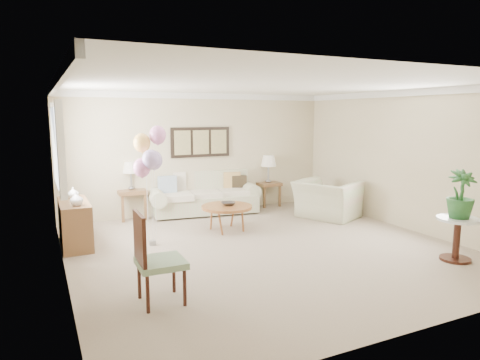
{
  "coord_description": "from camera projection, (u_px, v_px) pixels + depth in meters",
  "views": [
    {
      "loc": [
        -3.25,
        -5.85,
        2.14
      ],
      "look_at": [
        -0.17,
        0.6,
        1.05
      ],
      "focal_mm": 32.0,
      "sensor_mm": 36.0,
      "label": 1
    }
  ],
  "objects": [
    {
      "name": "potted_plant",
      "position": [
        461.0,
        194.0,
        6.19
      ],
      "size": [
        0.52,
        0.52,
        0.71
      ],
      "primitive_type": "imported",
      "rotation": [
        0.0,
        0.0,
        -0.4
      ],
      "color": "#225122",
      "rests_on": "side_table"
    },
    {
      "name": "armchair",
      "position": [
        327.0,
        199.0,
        8.95
      ],
      "size": [
        1.45,
        1.52,
        0.78
      ],
      "primitive_type": "imported",
      "rotation": [
        0.0,
        0.0,
        2.0
      ],
      "color": "#C1B198",
      "rests_on": "ground"
    },
    {
      "name": "credenza",
      "position": [
        75.0,
        224.0,
        7.03
      ],
      "size": [
        0.46,
        1.2,
        0.74
      ],
      "color": "brown",
      "rests_on": "ground"
    },
    {
      "name": "vase_sage",
      "position": [
        73.0,
        193.0,
        7.22
      ],
      "size": [
        0.25,
        0.25,
        0.19
      ],
      "primitive_type": "imported",
      "rotation": [
        0.0,
        0.0,
        -0.43
      ],
      "color": "silver",
      "rests_on": "credenza"
    },
    {
      "name": "sofa",
      "position": [
        204.0,
        197.0,
        9.39
      ],
      "size": [
        2.56,
        1.19,
        0.91
      ],
      "color": "#C1B198",
      "rests_on": "ground"
    },
    {
      "name": "balloon_cluster",
      "position": [
        149.0,
        154.0,
        6.86
      ],
      "size": [
        0.58,
        0.54,
        1.97
      ],
      "color": "gray",
      "rests_on": "ground"
    },
    {
      "name": "room_shell",
      "position": [
        258.0,
        148.0,
        6.71
      ],
      "size": [
        6.04,
        6.04,
        2.6
      ],
      "color": "beige",
      "rests_on": "ground"
    },
    {
      "name": "coffee_table",
      "position": [
        227.0,
        208.0,
        7.92
      ],
      "size": [
        0.94,
        0.94,
        0.48
      ],
      "color": "olive",
      "rests_on": "ground"
    },
    {
      "name": "ground_plane",
      "position": [
        266.0,
        248.0,
        6.92
      ],
      "size": [
        6.0,
        6.0,
        0.0
      ],
      "primitive_type": "plane",
      "color": "tan"
    },
    {
      "name": "lamp_left",
      "position": [
        131.0,
        168.0,
        8.73
      ],
      "size": [
        0.33,
        0.33,
        0.58
      ],
      "color": "gray",
      "rests_on": "end_table_left"
    },
    {
      "name": "lamp_right",
      "position": [
        269.0,
        162.0,
        10.02
      ],
      "size": [
        0.36,
        0.36,
        0.64
      ],
      "color": "gray",
      "rests_on": "end_table_right"
    },
    {
      "name": "end_table_left",
      "position": [
        132.0,
        194.0,
        8.81
      ],
      "size": [
        0.57,
        0.52,
        0.62
      ],
      "color": "brown",
      "rests_on": "ground"
    },
    {
      "name": "end_table_right",
      "position": [
        268.0,
        186.0,
        10.11
      ],
      "size": [
        0.52,
        0.47,
        0.56
      ],
      "color": "brown",
      "rests_on": "ground"
    },
    {
      "name": "side_table",
      "position": [
        457.0,
        228.0,
        6.28
      ],
      "size": [
        0.6,
        0.6,
        0.65
      ],
      "color": "silver",
      "rests_on": "ground"
    },
    {
      "name": "accent_chair",
      "position": [
        154.0,
        257.0,
        4.83
      ],
      "size": [
        0.53,
        0.53,
        1.07
      ],
      "color": "gray",
      "rests_on": "ground"
    },
    {
      "name": "wall_art_triptych",
      "position": [
        201.0,
        142.0,
        9.33
      ],
      "size": [
        1.35,
        0.06,
        0.65
      ],
      "color": "black",
      "rests_on": "ground"
    },
    {
      "name": "decor_bowl",
      "position": [
        228.0,
        204.0,
        7.93
      ],
      "size": [
        0.3,
        0.3,
        0.06
      ],
      "primitive_type": "imported",
      "rotation": [
        0.0,
        0.0,
        -0.17
      ],
      "color": "#312B26",
      "rests_on": "coffee_table"
    },
    {
      "name": "vase_white",
      "position": [
        76.0,
        199.0,
        6.64
      ],
      "size": [
        0.27,
        0.27,
        0.21
      ],
      "primitive_type": "imported",
      "rotation": [
        0.0,
        0.0,
        0.39
      ],
      "color": "silver",
      "rests_on": "credenza"
    }
  ]
}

